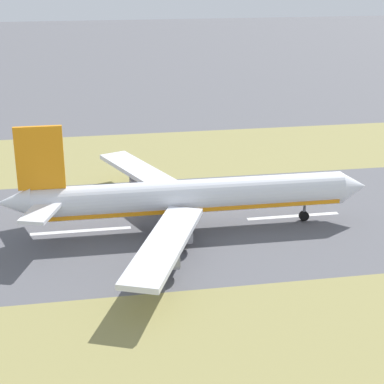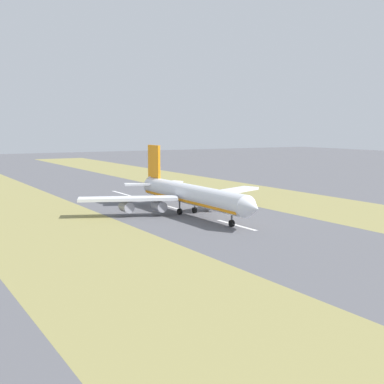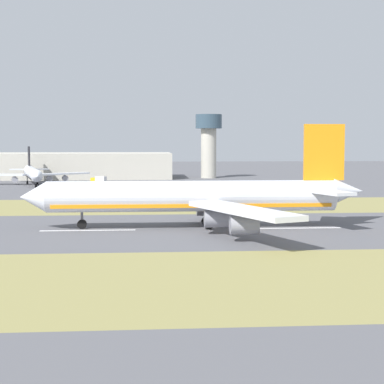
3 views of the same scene
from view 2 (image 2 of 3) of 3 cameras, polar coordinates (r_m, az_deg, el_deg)
The scene contains 7 objects.
ground_plane at distance 164.11m, azimuth 0.09°, elevation -2.26°, with size 800.00×800.00×0.00m, color #56565B.
grass_median_west at distance 190.48m, azimuth 11.87°, elevation -1.12°, with size 40.00×600.00×0.01m, color olive.
grass_median_east at distance 147.07m, azimuth -15.28°, elevation -3.59°, with size 40.00×600.00×0.01m, color olive.
centreline_dash_near at distance 214.53m, azimuth -7.55°, elevation -0.13°, with size 1.20×18.00×0.01m, color silver.
centreline_dash_mid at distance 178.57m, azimuth -2.61°, elevation -1.51°, with size 1.20×18.00×0.01m, color silver.
centreline_dash_far at distance 144.73m, azimuth 4.74°, elevation -3.53°, with size 1.20×18.00×0.01m, color silver.
airplane_main_jet at distance 160.97m, azimuth -0.34°, elevation -0.27°, with size 64.13×67.04×20.20m.
Camera 2 is at (81.41, 140.04, 26.35)m, focal length 50.00 mm.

